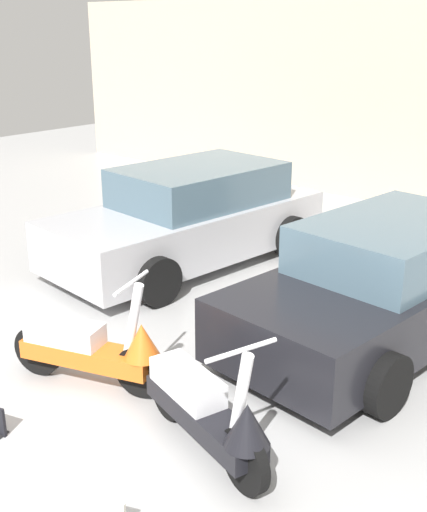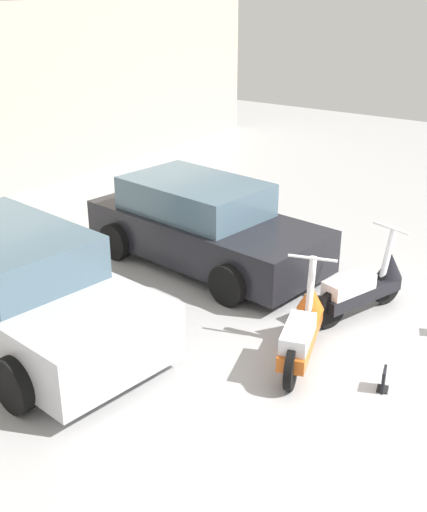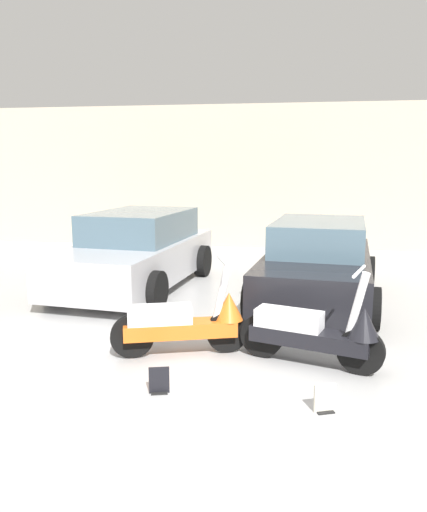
# 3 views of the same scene
# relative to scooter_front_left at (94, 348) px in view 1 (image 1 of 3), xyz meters

# --- Properties ---
(ground_plane) EXTENTS (28.00, 28.00, 0.00)m
(ground_plane) POSITION_rel_scooter_front_left_xyz_m (0.65, -0.55, -0.40)
(ground_plane) COLOR #B2B2B2
(scooter_front_left) EXTENTS (1.56, 0.78, 1.12)m
(scooter_front_left) POSITION_rel_scooter_front_left_xyz_m (0.00, 0.00, 0.00)
(scooter_front_left) COLOR black
(scooter_front_left) RESTS_ON ground_plane
(scooter_front_right) EXTENTS (1.57, 0.77, 1.13)m
(scooter_front_right) POSITION_rel_scooter_front_left_xyz_m (1.47, -0.12, 0.00)
(scooter_front_right) COLOR black
(scooter_front_right) RESTS_ON ground_plane
(car_rear_left) EXTENTS (2.29, 4.19, 1.37)m
(car_rear_left) POSITION_rel_scooter_front_left_xyz_m (-1.57, 3.11, 0.25)
(car_rear_left) COLOR #B7B7BC
(car_rear_left) RESTS_ON ground_plane
(car_rear_center) EXTENTS (2.19, 3.99, 1.30)m
(car_rear_center) POSITION_rel_scooter_front_left_xyz_m (1.61, 2.62, 0.22)
(car_rear_center) COLOR black
(car_rear_center) RESTS_ON ground_plane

